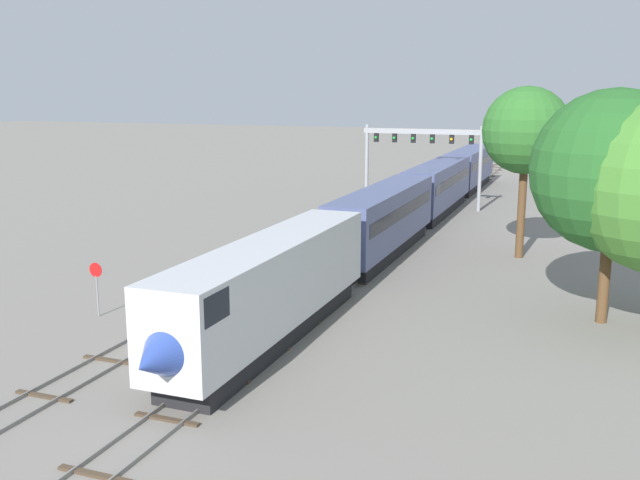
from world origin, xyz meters
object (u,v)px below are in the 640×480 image
Objects in this scene: signal_gantry at (422,147)px; trackside_tree_right at (526,131)px; stop_sign at (96,282)px; passenger_train at (415,200)px; trackside_tree_mid at (613,171)px.

signal_gantry is 1.02× the size of trackside_tree_right.
signal_gantry is at bearing 79.24° from stop_sign.
stop_sign is 0.24× the size of trackside_tree_right.
passenger_train is 12.79m from signal_gantry.
signal_gantry reaches higher than stop_sign.
signal_gantry is 4.20× the size of stop_sign.
trackside_tree_right reaches higher than passenger_train.
trackside_tree_mid is at bearing 18.76° from stop_sign.
trackside_tree_right is (19.21, 21.73, 7.00)m from stop_sign.
trackside_tree_mid reaches higher than passenger_train.
trackside_tree_mid reaches higher than stop_sign.
trackside_tree_mid is 0.99× the size of trackside_tree_right.
trackside_tree_right is (9.21, -6.97, 6.26)m from passenger_train.
passenger_train is 30.40m from stop_sign.
passenger_train is at bearing 125.58° from trackside_tree_mid.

